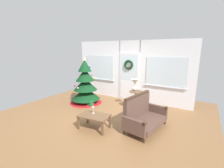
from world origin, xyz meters
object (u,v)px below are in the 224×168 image
object	(u,v)px
table_lamp	(135,83)
wine_glass	(93,109)
christmas_tree	(85,86)
settee_sofa	(143,115)
coffee_table	(94,117)
side_table	(136,96)
gift_box	(90,103)

from	to	relation	value
table_lamp	wine_glass	distance (m)	2.02
wine_glass	christmas_tree	bearing A→B (deg)	136.01
christmas_tree	wine_glass	size ratio (longest dim) A/B	9.67
settee_sofa	coffee_table	bearing A→B (deg)	-147.00
christmas_tree	coffee_table	size ratio (longest dim) A/B	2.12
christmas_tree	coffee_table	distance (m)	2.32
christmas_tree	wine_glass	distance (m)	2.17
settee_sofa	side_table	size ratio (longest dim) A/B	2.15
settee_sofa	wine_glass	world-z (taller)	settee_sofa
table_lamp	gift_box	size ratio (longest dim) A/B	2.08
settee_sofa	gift_box	world-z (taller)	settee_sofa
side_table	gift_box	distance (m)	1.81
settee_sofa	gift_box	xyz separation A→B (m)	(-2.39, 0.63, -0.27)
christmas_tree	settee_sofa	bearing A→B (deg)	-16.86
side_table	table_lamp	bearing A→B (deg)	146.31
table_lamp	coffee_table	bearing A→B (deg)	-100.00
settee_sofa	table_lamp	distance (m)	1.61
table_lamp	gift_box	bearing A→B (deg)	-158.03
coffee_table	christmas_tree	bearing A→B (deg)	136.11
side_table	gift_box	world-z (taller)	side_table
table_lamp	wine_glass	world-z (taller)	table_lamp
coffee_table	gift_box	xyz separation A→B (m)	(-1.25, 1.37, -0.24)
christmas_tree	coffee_table	bearing A→B (deg)	-43.89
coffee_table	settee_sofa	bearing A→B (deg)	33.00
christmas_tree	settee_sofa	world-z (taller)	christmas_tree
christmas_tree	side_table	bearing A→B (deg)	10.53
settee_sofa	coffee_table	xyz separation A→B (m)	(-1.14, -0.74, -0.03)
christmas_tree	coffee_table	world-z (taller)	christmas_tree
gift_box	coffee_table	bearing A→B (deg)	-47.68
settee_sofa	table_lamp	xyz separation A→B (m)	(-0.79, 1.27, 0.60)
wine_glass	gift_box	world-z (taller)	wine_glass
side_table	gift_box	xyz separation A→B (m)	(-1.66, -0.61, -0.38)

